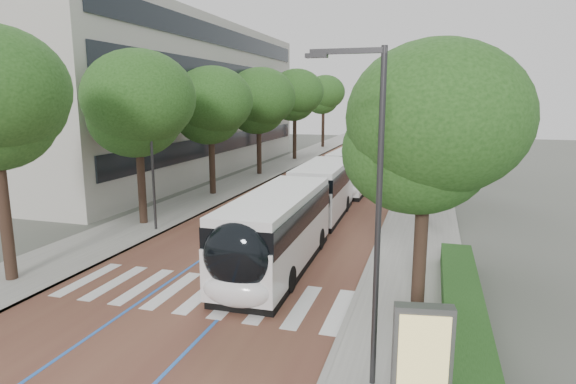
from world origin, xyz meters
name	(u,v)px	position (x,y,z in m)	size (l,w,h in m)	color
ground	(185,305)	(0.00, 0.00, 0.00)	(160.00, 160.00, 0.00)	#51544C
road	(358,162)	(0.00, 40.00, 0.01)	(11.00, 140.00, 0.02)	#582F27
sidewalk_left	(295,159)	(-7.50, 40.00, 0.06)	(4.00, 140.00, 0.12)	gray
sidewalk_right	(427,164)	(7.50, 40.00, 0.06)	(4.00, 140.00, 0.12)	gray
kerb_left	(310,160)	(-5.60, 40.00, 0.06)	(0.20, 140.00, 0.14)	gray
kerb_right	(409,163)	(5.60, 40.00, 0.06)	(0.20, 140.00, 0.14)	gray
zebra_crossing	(203,294)	(0.20, 1.00, 0.03)	(10.55, 3.60, 0.01)	silver
lane_line_left	(344,161)	(-1.60, 40.00, 0.02)	(0.12, 126.00, 0.01)	blue
lane_line_right	(373,162)	(1.60, 40.00, 0.02)	(0.12, 126.00, 0.01)	blue
office_building	(144,99)	(-19.47, 28.00, 7.00)	(18.11, 40.00, 14.00)	#A9A69D
hedge	(465,326)	(9.10, 0.00, 0.52)	(1.20, 14.00, 0.80)	#1D4317
streetlight_near	(371,195)	(6.62, -3.00, 4.82)	(1.82, 0.20, 8.00)	#2F2E31
streetlight_far	(415,130)	(6.62, 22.00, 4.82)	(1.82, 0.20, 8.00)	#2F2E31
lamp_post_left	(152,155)	(-6.10, 8.00, 4.12)	(0.14, 0.14, 8.00)	#2F2E31
trees_left	(250,102)	(-7.50, 25.89, 6.73)	(6.26, 60.50, 9.77)	black
trees_right	(431,111)	(7.70, 21.20, 6.16)	(5.85, 47.40, 9.13)	black
lead_bus	(300,211)	(1.89, 8.17, 1.63)	(2.89, 18.44, 3.20)	black
bus_queued_0	(355,168)	(2.14, 23.77, 1.62)	(2.73, 12.44, 3.20)	silver
bus_queued_1	(373,150)	(1.84, 37.70, 1.62)	(3.15, 12.51, 3.20)	silver
ad_panel	(422,360)	(7.94, -4.01, 1.48)	(1.29, 0.57, 2.60)	#59595B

